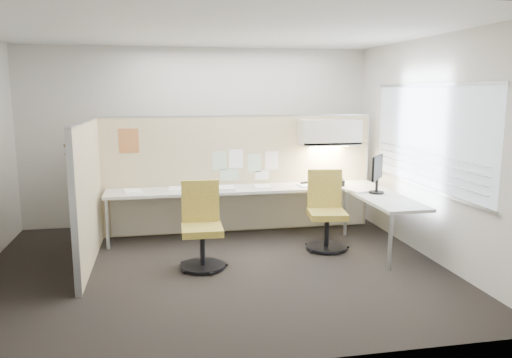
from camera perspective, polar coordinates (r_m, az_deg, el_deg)
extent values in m
cube|color=black|center=(6.18, -4.65, -10.15)|extent=(5.50, 4.50, 0.01)
cube|color=white|center=(5.84, -5.06, 16.69)|extent=(5.50, 4.50, 0.01)
cube|color=beige|center=(8.08, -6.59, 4.82)|extent=(5.50, 0.02, 2.80)
cube|color=beige|center=(3.65, -1.00, -1.40)|extent=(5.50, 0.02, 2.80)
cube|color=beige|center=(6.72, 19.20, 3.29)|extent=(0.02, 4.50, 2.80)
cube|color=#A8B7C3|center=(6.69, 19.08, 4.57)|extent=(0.01, 2.80, 1.30)
cube|color=beige|center=(7.57, -1.96, 0.52)|extent=(4.10, 0.06, 1.75)
cube|color=beige|center=(6.45, -18.64, -1.66)|extent=(0.06, 2.20, 1.75)
cube|color=beige|center=(7.28, -1.16, -1.16)|extent=(4.00, 0.60, 0.04)
cube|color=beige|center=(6.82, 14.61, -2.25)|extent=(0.60, 1.47, 0.04)
cube|color=beige|center=(7.62, -1.49, -3.47)|extent=(3.90, 0.02, 0.64)
cylinder|color=#A5A8AA|center=(7.06, -16.64, -5.00)|extent=(0.05, 0.05, 0.69)
cylinder|color=#A5A8AA|center=(6.21, 15.09, -6.96)|extent=(0.05, 0.05, 0.69)
cylinder|color=#A5A8AA|center=(7.51, 10.18, -3.83)|extent=(0.05, 0.05, 0.69)
cube|color=beige|center=(7.62, 8.39, 5.30)|extent=(0.90, 0.36, 0.38)
cube|color=#FFEABF|center=(7.63, 8.35, 3.73)|extent=(0.60, 0.06, 0.02)
cube|color=#8CBF8C|center=(7.46, -4.21, 2.11)|extent=(0.21, 0.00, 0.28)
cube|color=white|center=(7.49, -2.31, 2.32)|extent=(0.21, 0.00, 0.28)
cube|color=#8CBF8C|center=(7.54, -0.20, 1.85)|extent=(0.21, 0.00, 0.28)
cube|color=white|center=(7.60, 1.80, 2.13)|extent=(0.21, 0.00, 0.28)
cube|color=#8CBF8C|center=(7.51, -3.05, 0.48)|extent=(0.28, 0.00, 0.18)
cube|color=white|center=(7.60, 0.69, 0.45)|extent=(0.21, 0.00, 0.14)
cube|color=orange|center=(7.38, -14.34, 4.25)|extent=(0.28, 0.00, 0.35)
cylinder|color=black|center=(6.17, -6.11, -9.84)|extent=(0.55, 0.55, 0.03)
cylinder|color=black|center=(6.10, -6.14, -7.98)|extent=(0.06, 0.06, 0.42)
cube|color=gold|center=(6.04, -6.18, -5.81)|extent=(0.49, 0.49, 0.08)
cube|color=gold|center=(6.18, -6.37, -2.52)|extent=(0.46, 0.07, 0.52)
cylinder|color=black|center=(6.90, 8.05, -7.71)|extent=(0.55, 0.55, 0.03)
cylinder|color=black|center=(6.84, 8.09, -6.01)|extent=(0.06, 0.06, 0.42)
cube|color=gold|center=(6.78, 8.14, -4.03)|extent=(0.55, 0.55, 0.08)
cube|color=gold|center=(6.94, 7.84, -1.09)|extent=(0.47, 0.13, 0.53)
cylinder|color=black|center=(7.08, 13.60, -1.48)|extent=(0.21, 0.21, 0.02)
cylinder|color=black|center=(7.06, 13.63, -0.78)|extent=(0.04, 0.04, 0.19)
cube|color=black|center=(7.02, 13.71, 1.28)|extent=(0.33, 0.41, 0.33)
cube|color=black|center=(7.02, 13.71, 1.28)|extent=(0.28, 0.36, 0.29)
cube|color=black|center=(7.55, 9.22, -0.36)|extent=(0.22, 0.21, 0.12)
cylinder|color=black|center=(7.53, 8.53, -0.09)|extent=(0.05, 0.17, 0.04)
cube|color=black|center=(7.53, 5.60, -0.49)|extent=(0.15, 0.09, 0.05)
cube|color=black|center=(7.60, 7.67, -0.40)|extent=(0.10, 0.06, 0.06)
cube|color=silver|center=(5.73, -19.93, 5.95)|extent=(0.14, 0.02, 0.02)
cylinder|color=silver|center=(5.75, -20.57, 5.08)|extent=(0.02, 0.02, 0.14)
cube|color=#AD7F4C|center=(5.76, -20.49, 3.79)|extent=(0.02, 0.39, 0.12)
cube|color=#AD7F4C|center=(5.80, -20.71, 3.41)|extent=(0.02, 0.39, 0.12)
cube|color=#999BA3|center=(5.80, -20.33, -1.85)|extent=(0.01, 0.07, 0.98)
cube|color=white|center=(7.18, -13.88, -1.36)|extent=(0.28, 0.34, 0.03)
cube|color=white|center=(7.26, -9.03, -1.09)|extent=(0.24, 0.31, 0.02)
cube|color=white|center=(7.13, -3.41, -1.08)|extent=(0.24, 0.30, 0.04)
cube|color=white|center=(7.35, 0.73, -0.84)|extent=(0.25, 0.32, 0.02)
cube|color=white|center=(7.46, 5.79, -0.70)|extent=(0.26, 0.32, 0.02)
cube|color=white|center=(7.16, 11.58, -1.30)|extent=(0.30, 0.35, 0.02)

